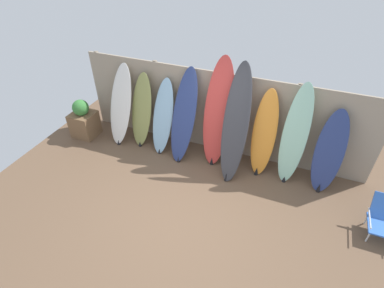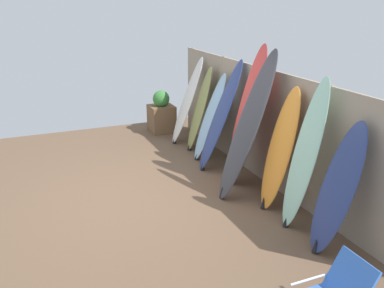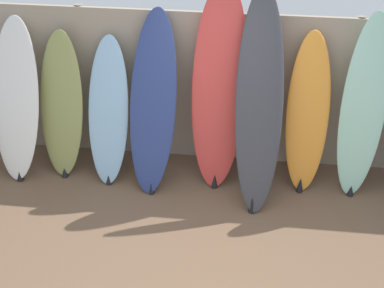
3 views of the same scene
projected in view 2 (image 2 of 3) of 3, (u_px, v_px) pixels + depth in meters
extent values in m
plane|color=brown|center=(144.00, 197.00, 6.37)|extent=(7.68, 7.68, 0.00)
cube|color=gray|center=(262.00, 125.00, 6.82)|extent=(6.08, 0.04, 1.80)
cylinder|color=gray|center=(193.00, 90.00, 9.34)|extent=(0.10, 0.10, 1.80)
cylinder|color=gray|center=(223.00, 104.00, 8.08)|extent=(0.10, 0.10, 1.80)
cylinder|color=gray|center=(264.00, 124.00, 6.83)|extent=(0.10, 0.10, 1.80)
cylinder|color=gray|center=(323.00, 153.00, 5.58)|extent=(0.10, 0.10, 1.80)
ellipsoid|color=white|center=(187.00, 101.00, 8.51)|extent=(0.62, 0.75, 1.74)
cone|color=black|center=(174.00, 141.00, 8.67)|extent=(0.08, 0.08, 0.11)
ellipsoid|color=olive|center=(200.00, 109.00, 8.13)|extent=(0.56, 0.58, 1.61)
cone|color=black|center=(189.00, 147.00, 8.29)|extent=(0.08, 0.08, 0.11)
ellipsoid|color=#8CB7D6|center=(210.00, 117.00, 7.67)|extent=(0.48, 0.63, 1.57)
cone|color=black|center=(197.00, 157.00, 7.81)|extent=(0.08, 0.08, 0.11)
ellipsoid|color=navy|center=(221.00, 116.00, 7.17)|extent=(0.57, 0.81, 1.88)
cone|color=black|center=(202.00, 166.00, 7.33)|extent=(0.08, 0.08, 0.13)
ellipsoid|color=#D13D38|center=(246.00, 116.00, 6.57)|extent=(0.59, 0.61, 2.19)
cone|color=black|center=(230.00, 178.00, 6.80)|extent=(0.08, 0.08, 0.17)
ellipsoid|color=#38383D|center=(248.00, 126.00, 6.13)|extent=(0.55, 0.95, 2.16)
cone|color=black|center=(222.00, 192.00, 6.31)|extent=(0.08, 0.08, 0.18)
ellipsoid|color=orange|center=(280.00, 149.00, 5.83)|extent=(0.49, 0.55, 1.72)
cone|color=black|center=(263.00, 203.00, 6.00)|extent=(0.08, 0.08, 0.17)
ellipsoid|color=#9ED6BC|center=(305.00, 154.00, 5.32)|extent=(0.47, 0.52, 1.95)
cone|color=black|center=(286.00, 222.00, 5.54)|extent=(0.08, 0.08, 0.12)
ellipsoid|color=navy|center=(338.00, 189.00, 4.82)|extent=(0.52, 0.55, 1.57)
cone|color=black|center=(316.00, 245.00, 4.96)|extent=(0.08, 0.08, 0.18)
cube|color=blue|center=(350.00, 280.00, 3.84)|extent=(0.46, 0.25, 0.41)
cylinder|color=silver|center=(310.00, 279.00, 3.98)|extent=(0.02, 0.44, 0.02)
cube|color=brown|center=(162.00, 118.00, 9.41)|extent=(0.52, 0.52, 0.58)
sphere|color=#397D38|center=(161.00, 99.00, 9.27)|extent=(0.36, 0.36, 0.36)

